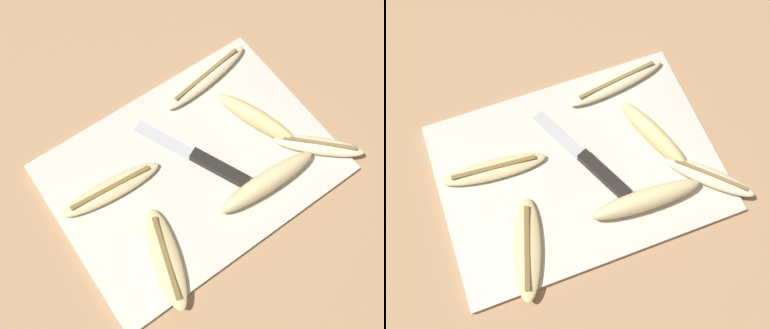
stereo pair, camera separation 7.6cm
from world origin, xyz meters
The scene contains 9 objects.
ground_plane centered at (0.00, 0.00, 0.00)m, with size 4.00×4.00×0.00m, color tan.
cutting_board centered at (0.00, 0.00, 0.01)m, with size 0.47×0.34×0.01m.
knife centered at (0.03, -0.02, 0.02)m, with size 0.11×0.21×0.02m.
banana_spotted_left centered at (-0.13, -0.11, 0.02)m, with size 0.09×0.17×0.02m.
banana_pale_long centered at (0.12, 0.13, 0.02)m, with size 0.20×0.06×0.02m.
banana_ripe_center centered at (0.08, -0.10, 0.03)m, with size 0.19×0.04×0.04m.
banana_golden_short centered at (0.14, 0.01, 0.03)m, with size 0.08×0.16×0.03m.
banana_mellow_near centered at (-0.14, 0.04, 0.02)m, with size 0.18×0.05×0.02m.
banana_bright_far centered at (0.20, -0.10, 0.02)m, with size 0.13×0.13×0.02m.
Camera 2 is at (-0.10, -0.28, 0.73)m, focal length 42.00 mm.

